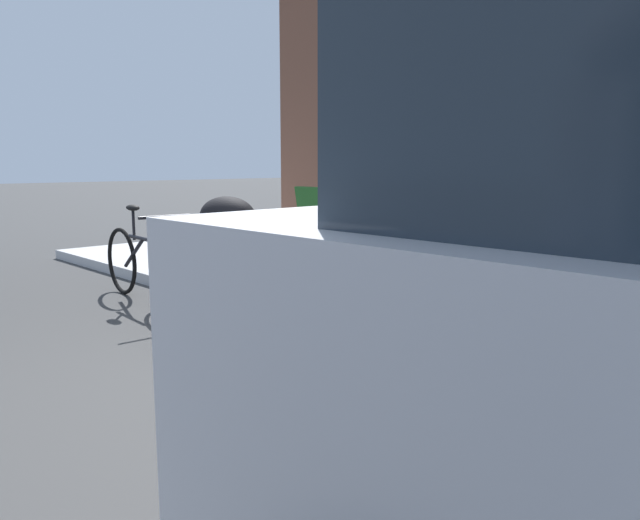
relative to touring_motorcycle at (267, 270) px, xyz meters
The scene contains 4 objects.
ground_plane 0.94m from the touring_motorcycle, 45.52° to the right, with size 80.00×80.00×0.00m, color #393939.
touring_motorcycle is the anchor object (origin of this frame).
parked_bicycle 2.13m from the touring_motorcycle, behind, with size 1.75×0.48×0.93m.
sandwich_board_sign 1.69m from the touring_motorcycle, 120.74° to the left, with size 0.55×0.42×0.98m.
Camera 1 is at (2.64, -1.99, 1.32)m, focal length 34.11 mm.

